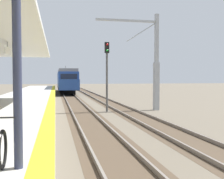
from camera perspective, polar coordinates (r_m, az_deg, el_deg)
The scene contains 6 objects.
station_platform at distance 17.42m, azimuth -20.09°, elevation -4.60°, with size 5.00×80.00×0.91m.
track_pair_nearest_platform at distance 21.34m, azimuth -6.68°, elevation -4.27°, with size 2.34×120.00×0.16m.
track_pair_middle at distance 21.90m, azimuth 2.23°, elevation -4.08°, with size 2.34×120.00×0.16m.
approaching_train at distance 47.20m, azimuth -9.52°, elevation 2.01°, with size 2.93×19.60×4.76m.
rail_signal_post at distance 20.43m, azimuth -1.07°, elevation 4.28°, with size 0.32×0.34×5.20m.
catenary_pylon_far_side at distance 21.57m, azimuth 8.53°, elevation 5.25°, with size 5.00×0.40×7.50m.
Camera 1 is at (0.02, -1.11, 2.56)m, focal length 43.65 mm.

